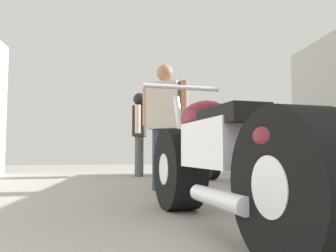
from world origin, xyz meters
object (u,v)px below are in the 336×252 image
Objects in this scene: motorcycle_black_naked at (231,160)px; mechanic_in_blue at (165,119)px; mechanic_with_helmet at (139,126)px; motorcycle_maroon_cruiser at (220,161)px.

motorcycle_black_naked is 1.53m from mechanic_in_blue.
mechanic_with_helmet is (-1.37, 1.62, 0.63)m from motorcycle_black_naked.
motorcycle_maroon_cruiser reaches higher than motorcycle_black_naked.
mechanic_in_blue is 0.96× the size of mechanic_with_helmet.
motorcycle_maroon_cruiser is 1.26× the size of motorcycle_black_naked.
motorcycle_maroon_cruiser is 3.28m from motorcycle_black_naked.
mechanic_in_blue is at bearing -140.75° from motorcycle_black_naked.
mechanic_with_helmet is at bearing 130.27° from motorcycle_black_naked.
mechanic_with_helmet is (-0.26, 2.53, 0.09)m from mechanic_in_blue.
mechanic_with_helmet is at bearing 94.65° from motorcycle_maroon_cruiser.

